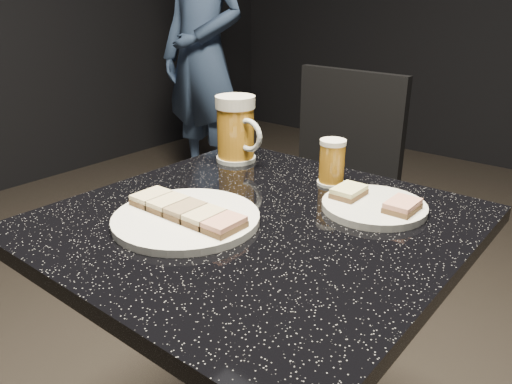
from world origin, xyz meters
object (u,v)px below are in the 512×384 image
plate_small (374,206)px  chair (327,182)px  table (256,327)px  plate_large (186,219)px  beer_tumbler (332,162)px  beer_mug (236,129)px  patron (203,57)px

plate_small → chair: chair is taller
table → chair: (-0.33, 0.82, -0.01)m
plate_large → chair: bearing=105.4°
plate_small → beer_tumbler: beer_tumbler is taller
beer_mug → beer_tumbler: size_ratio=1.61×
plate_large → patron: size_ratio=0.17×
plate_small → plate_large: bearing=-131.9°
beer_tumbler → plate_small: bearing=-26.7°
beer_tumbler → beer_mug: bearing=-178.5°
patron → chair: size_ratio=1.80×
plate_large → beer_tumbler: bearing=73.3°
plate_small → chair: size_ratio=0.22×
patron → beer_mug: bearing=-42.3°
beer_tumbler → chair: chair is taller
beer_tumbler → chair: 0.74m
table → plate_small: bearing=47.9°
table → beer_mug: size_ratio=4.75×
plate_small → table: (-0.15, -0.17, -0.25)m
beer_mug → beer_tumbler: 0.26m
plate_large → beer_mug: (-0.16, 0.32, 0.07)m
beer_tumbler → table: bearing=-93.8°
beer_tumbler → patron: bearing=142.7°
chair → table: bearing=-67.7°
plate_small → patron: size_ratio=0.12×
plate_large → table: (0.08, 0.09, -0.25)m
plate_large → beer_mug: beer_mug is taller
plate_small → patron: bearing=143.5°
table → beer_tumbler: size_ratio=7.65×
plate_large → beer_mug: bearing=116.8°
plate_small → patron: 2.13m
plate_small → beer_mug: (-0.40, 0.06, 0.07)m
beer_mug → beer_tumbler: beer_mug is taller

